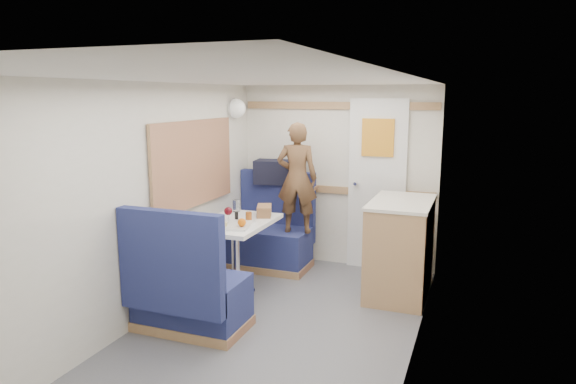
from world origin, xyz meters
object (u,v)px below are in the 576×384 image
at_px(person, 297,178).
at_px(tumbler_left, 208,223).
at_px(galley_counter, 400,247).
at_px(dinette_table, 235,237).
at_px(cheese_block, 222,224).
at_px(dome_light, 236,108).
at_px(duffel_bag, 280,172).
at_px(orange_fruit, 242,222).
at_px(beer_glass, 249,217).
at_px(bench_far, 271,240).
at_px(bread_loaf, 264,211).
at_px(tumbler_mid, 236,206).
at_px(pepper_grinder, 237,216).
at_px(tray, 236,225).
at_px(wine_glass, 228,212).
at_px(bench_near, 188,296).

relative_size(person, tumbler_left, 9.66).
relative_size(galley_counter, person, 0.79).
xyz_separation_m(dinette_table, cheese_block, (0.00, -0.27, 0.19)).
bearing_deg(dome_light, cheese_block, -70.69).
bearing_deg(duffel_bag, person, -53.59).
xyz_separation_m(galley_counter, duffel_bag, (-1.46, 0.57, 0.57)).
bearing_deg(orange_fruit, beer_glass, 101.66).
xyz_separation_m(bench_far, galley_counter, (1.47, -0.31, 0.17)).
distance_m(tumbler_left, bread_loaf, 0.71).
relative_size(bench_far, tumbler_mid, 8.61).
relative_size(cheese_block, pepper_grinder, 1.04).
distance_m(tray, cheese_block, 0.13).
bearing_deg(bread_loaf, pepper_grinder, -120.01).
bearing_deg(person, cheese_block, 60.20).
bearing_deg(orange_fruit, dinette_table, 128.71).
distance_m(dinette_table, beer_glass, 0.24).
bearing_deg(wine_glass, dinette_table, 93.17).
height_order(wine_glass, pepper_grinder, wine_glass).
height_order(bench_far, bench_near, same).
xyz_separation_m(duffel_bag, pepper_grinder, (-0.00, -1.10, -0.27)).
distance_m(bench_far, tumbler_mid, 0.71).
bearing_deg(cheese_block, bench_far, 90.07).
xyz_separation_m(bench_far, bread_loaf, (0.17, -0.57, 0.47)).
distance_m(galley_counter, beer_glass, 1.47).
height_order(bench_far, cheese_block, bench_far).
height_order(dinette_table, pepper_grinder, pepper_grinder).
relative_size(duffel_bag, beer_glass, 6.10).
xyz_separation_m(dome_light, orange_fruit, (0.57, -1.07, -0.97)).
relative_size(galley_counter, tumbler_left, 7.59).
bearing_deg(wine_glass, person, 70.65).
bearing_deg(bench_near, tumbler_mid, 97.89).
distance_m(orange_fruit, cheese_block, 0.18).
relative_size(galley_counter, tray, 2.58).
relative_size(tumbler_left, pepper_grinder, 1.36).
bearing_deg(wine_glass, tray, -12.28).
height_order(orange_fruit, pepper_grinder, orange_fruit).
xyz_separation_m(galley_counter, orange_fruit, (-1.29, -0.77, 0.31)).
xyz_separation_m(tumbler_mid, pepper_grinder, (0.18, -0.35, -0.02)).
bearing_deg(dome_light, tumbler_mid, -65.47).
relative_size(dome_light, galley_counter, 0.22).
height_order(beer_glass, bread_loaf, bread_loaf).
xyz_separation_m(wine_glass, tumbler_left, (-0.09, -0.21, -0.06)).
bearing_deg(tumbler_mid, beer_glass, -48.43).
xyz_separation_m(tumbler_mid, bread_loaf, (0.34, -0.07, -0.01)).
bearing_deg(beer_glass, duffel_bag, 96.06).
bearing_deg(bench_near, beer_glass, 82.10).
xyz_separation_m(bench_far, dome_light, (-0.39, -0.01, 1.45)).
xyz_separation_m(dome_light, bread_loaf, (0.56, -0.55, -0.98)).
relative_size(person, duffel_bag, 2.10).
height_order(bench_near, beer_glass, bench_near).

